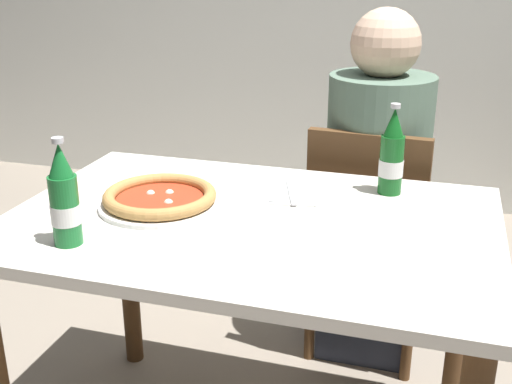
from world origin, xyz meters
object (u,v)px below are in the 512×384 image
at_px(pizza_margherita_near, 160,198).
at_px(beer_bottle_center, 64,200).
at_px(napkin_with_cutlery, 284,193).
at_px(chair_behind_table, 369,231).
at_px(dining_table_main, 250,259).
at_px(beer_bottle_left, 392,156).
at_px(diner_seated, 375,198).

bearing_deg(pizza_margherita_near, beer_bottle_center, -110.98).
distance_m(pizza_margherita_near, napkin_with_cutlery, 0.34).
distance_m(chair_behind_table, beer_bottle_center, 1.11).
bearing_deg(dining_table_main, pizza_margherita_near, 178.02).
distance_m(pizza_margherita_near, beer_bottle_center, 0.30).
bearing_deg(beer_bottle_left, napkin_with_cutlery, -161.84).
xyz_separation_m(pizza_margherita_near, napkin_with_cutlery, (0.28, 0.18, -0.02)).
distance_m(diner_seated, beer_bottle_center, 1.12).
bearing_deg(pizza_margherita_near, diner_seated, 53.45).
relative_size(chair_behind_table, diner_seated, 0.70).
xyz_separation_m(dining_table_main, napkin_with_cutlery, (0.04, 0.19, 0.12)).
distance_m(dining_table_main, pizza_margherita_near, 0.28).
bearing_deg(diner_seated, pizza_margherita_near, -126.55).
distance_m(chair_behind_table, beer_bottle_left, 0.51).
bearing_deg(dining_table_main, napkin_with_cutlery, 78.42).
xyz_separation_m(chair_behind_table, diner_seated, (0.01, 0.05, 0.10)).
bearing_deg(beer_bottle_left, chair_behind_table, 103.24).
relative_size(beer_bottle_left, napkin_with_cutlery, 1.19).
bearing_deg(beer_bottle_center, chair_behind_table, 56.23).
relative_size(pizza_margherita_near, beer_bottle_left, 1.28).
xyz_separation_m(chair_behind_table, napkin_with_cutlery, (-0.19, -0.42, 0.27)).
height_order(dining_table_main, diner_seated, diner_seated).
height_order(chair_behind_table, pizza_margherita_near, chair_behind_table).
bearing_deg(beer_bottle_left, dining_table_main, -138.32).
relative_size(dining_table_main, napkin_with_cutlery, 5.77).
bearing_deg(chair_behind_table, beer_bottle_left, 107.39).
bearing_deg(napkin_with_cutlery, beer_bottle_center, -130.96).
bearing_deg(pizza_margherita_near, napkin_with_cutlery, 32.18).
relative_size(diner_seated, napkin_with_cutlery, 5.81).
height_order(dining_table_main, napkin_with_cutlery, napkin_with_cutlery).
bearing_deg(chair_behind_table, pizza_margherita_near, 55.68).
xyz_separation_m(diner_seated, beer_bottle_center, (-0.58, -0.92, 0.27)).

